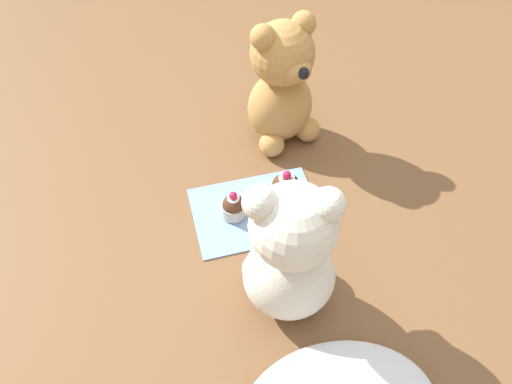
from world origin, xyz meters
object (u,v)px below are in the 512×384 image
(teddy_bear_tan, at_px, (282,86))
(cupcake_near_tan_bear, at_px, (286,189))
(teddy_bear_cream, at_px, (289,255))
(cupcake_near_cream_bear, at_px, (234,207))
(saucer_plate, at_px, (285,199))

(teddy_bear_tan, xyz_separation_m, cupcake_near_tan_bear, (0.04, 0.18, -0.09))
(teddy_bear_cream, height_order, teddy_bear_tan, teddy_bear_cream)
(teddy_bear_cream, bearing_deg, cupcake_near_cream_bear, -60.68)
(teddy_bear_cream, bearing_deg, teddy_bear_tan, -88.26)
(teddy_bear_cream, xyz_separation_m, teddy_bear_tan, (-0.10, -0.38, -0.00))
(saucer_plate, height_order, cupcake_near_tan_bear, cupcake_near_tan_bear)
(saucer_plate, bearing_deg, teddy_bear_cream, 72.90)
(teddy_bear_tan, relative_size, saucer_plate, 3.37)
(teddy_bear_tan, bearing_deg, cupcake_near_cream_bear, -142.86)
(teddy_bear_tan, distance_m, saucer_plate, 0.22)
(teddy_bear_tan, height_order, saucer_plate, teddy_bear_tan)
(teddy_bear_tan, distance_m, cupcake_near_tan_bear, 0.21)
(teddy_bear_cream, height_order, cupcake_near_tan_bear, teddy_bear_cream)
(teddy_bear_cream, relative_size, cupcake_near_cream_bear, 4.68)
(teddy_bear_tan, bearing_deg, teddy_bear_cream, -120.88)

